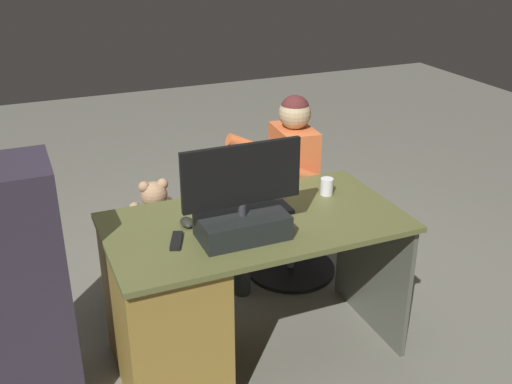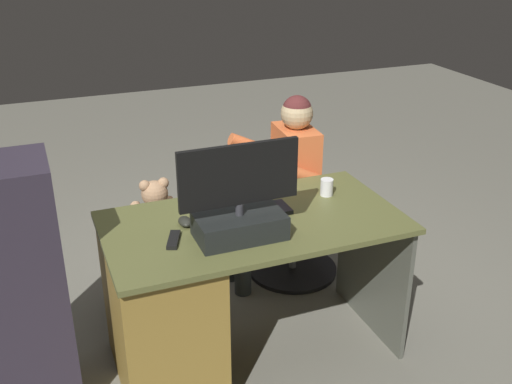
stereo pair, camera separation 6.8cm
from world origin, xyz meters
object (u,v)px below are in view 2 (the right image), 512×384
computer_mouse (185,222)px  teddy_bear (156,210)px  keyboard (247,213)px  tv_remote (174,240)px  monitor (239,211)px  desk (182,300)px  visitor_chair (293,234)px  cup (327,187)px  person (282,176)px  office_chair_teddy (160,264)px

computer_mouse → teddy_bear: 0.55m
keyboard → tv_remote: (0.38, 0.12, -0.00)m
monitor → tv_remote: 0.31m
keyboard → tv_remote: bearing=17.6°
desk → visitor_chair: 1.09m
desk → computer_mouse: (-0.05, -0.07, 0.37)m
cup → tv_remote: (0.84, 0.19, -0.03)m
computer_mouse → person: person is taller
teddy_bear → person: bearing=-176.6°
computer_mouse → tv_remote: (0.09, 0.13, -0.01)m
desk → person: size_ratio=1.22×
computer_mouse → cup: cup is taller
tv_remote → teddy_bear: bearing=-73.6°
keyboard → computer_mouse: computer_mouse is taller
keyboard → tv_remote: size_ratio=2.80×
cup → tv_remote: size_ratio=0.57×
cup → visitor_chair: cup is taller
tv_remote → person: bearing=-118.1°
office_chair_teddy → tv_remote: bearing=84.7°
desk → monitor: 0.55m
keyboard → cup: bearing=-171.6°
desk → tv_remote: bearing=60.6°
desk → keyboard: size_ratio=3.28×
cup → office_chair_teddy: 1.04m
cup → keyboard: bearing=8.4°
visitor_chair → person: (0.09, 0.01, 0.41)m
cup → teddy_bear: (0.78, -0.46, -0.20)m
person → desk: bearing=38.9°
teddy_bear → visitor_chair: teddy_bear is taller
cup → tv_remote: bearing=12.7°
monitor → office_chair_teddy: bearing=-72.4°
cup → visitor_chair: 0.75m
keyboard → person: 0.73m
monitor → office_chair_teddy: monitor is taller
monitor → teddy_bear: (0.22, -0.71, -0.28)m
visitor_chair → person: size_ratio=0.49×
tv_remote → cup: bearing=-145.8°
desk → teddy_bear: size_ratio=4.14×
visitor_chair → keyboard: bearing=48.0°
computer_mouse → teddy_bear: size_ratio=0.29×
tv_remote → visitor_chair: 1.25m
desk → computer_mouse: 0.38m
office_chair_teddy → person: person is taller
office_chair_teddy → monitor: bearing=107.6°
computer_mouse → cup: (-0.75, -0.06, 0.02)m
desk → computer_mouse: size_ratio=14.36×
keyboard → person: size_ratio=0.37×
keyboard → tv_remote: keyboard is taller
computer_mouse → keyboard: bearing=178.1°
desk → office_chair_teddy: (-0.02, -0.57, -0.13)m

